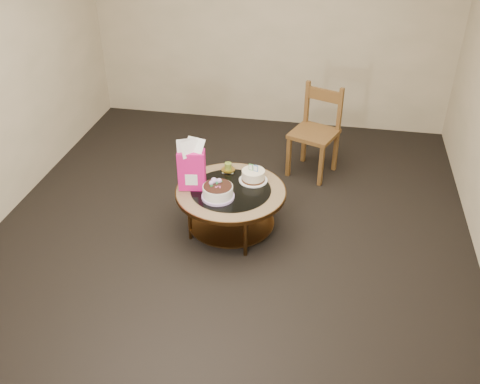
% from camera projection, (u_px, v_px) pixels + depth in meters
% --- Properties ---
extents(ground, '(5.00, 5.00, 0.00)m').
position_uv_depth(ground, '(231.00, 230.00, 5.14)').
color(ground, black).
rests_on(ground, ground).
extents(room_walls, '(4.52, 5.02, 2.61)m').
position_uv_depth(room_walls, '(230.00, 76.00, 4.30)').
color(room_walls, beige).
rests_on(room_walls, ground).
extents(coffee_table, '(1.02, 1.02, 0.46)m').
position_uv_depth(coffee_table, '(231.00, 197.00, 4.93)').
color(coffee_table, '#593719').
rests_on(coffee_table, ground).
extents(decorated_cake, '(0.29, 0.29, 0.17)m').
position_uv_depth(decorated_cake, '(218.00, 192.00, 4.75)').
color(decorated_cake, '#C5A1E4').
rests_on(decorated_cake, coffee_table).
extents(cream_cake, '(0.27, 0.27, 0.17)m').
position_uv_depth(cream_cake, '(253.00, 176.00, 4.99)').
color(cream_cake, white).
rests_on(cream_cake, coffee_table).
extents(gift_bag, '(0.26, 0.20, 0.48)m').
position_uv_depth(gift_bag, '(191.00, 165.00, 4.79)').
color(gift_bag, '#F11679').
rests_on(gift_bag, coffee_table).
extents(pillar_candle, '(0.13, 0.13, 0.10)m').
position_uv_depth(pillar_candle, '(228.00, 168.00, 5.15)').
color(pillar_candle, tan).
rests_on(pillar_candle, coffee_table).
extents(dining_chair, '(0.58, 0.58, 0.98)m').
position_uv_depth(dining_chair, '(316.00, 131.00, 5.81)').
color(dining_chair, brown).
rests_on(dining_chair, ground).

